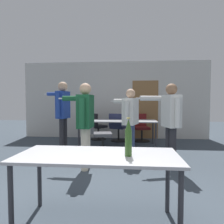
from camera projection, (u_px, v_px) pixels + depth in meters
The scene contains 13 objects.
back_wall at pixel (115, 100), 7.19m from camera, with size 6.63×0.12×2.73m.
conference_table_near at pixel (98, 161), 2.10m from camera, with size 1.68×0.72×0.75m.
conference_table_far at pixel (117, 122), 5.93m from camera, with size 2.29×0.81×0.75m.
person_right_polo at pixel (170, 117), 3.93m from camera, with size 0.86×0.61×1.66m.
person_left_plaid at pixel (85, 118), 3.84m from camera, with size 0.76×0.67×1.66m.
person_center_tall at pixel (130, 117), 4.65m from camera, with size 0.71×0.84×1.60m.
person_near_casual at pixel (62, 109), 5.13m from camera, with size 0.78×0.68×1.82m.
office_chair_near_pushed at pixel (118, 128), 6.54m from camera, with size 0.60×0.64×0.92m.
office_chair_side_rolled at pixel (100, 136), 5.15m from camera, with size 0.59×0.53×0.92m.
office_chair_far_right at pixel (141, 129), 6.63m from camera, with size 0.54×0.60×0.90m.
office_chair_far_left at pixel (97, 128), 6.81m from camera, with size 0.67×0.69×0.92m.
beer_bottle at pixel (128, 138), 2.01m from camera, with size 0.07×0.07×0.39m.
drink_cup at pixel (124, 119), 5.96m from camera, with size 0.08×0.08×0.09m.
Camera 1 is at (0.55, -1.50, 1.30)m, focal length 32.00 mm.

